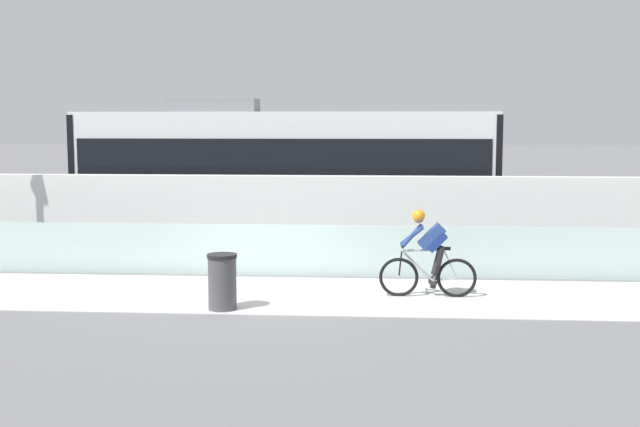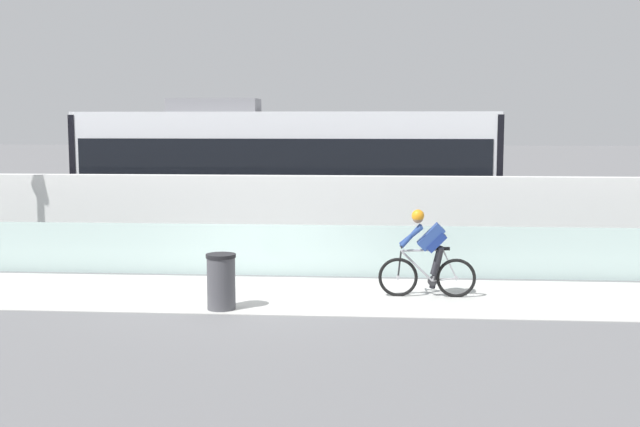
% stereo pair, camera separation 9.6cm
% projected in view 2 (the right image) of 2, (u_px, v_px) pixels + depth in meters
% --- Properties ---
extents(ground_plane, '(200.00, 200.00, 0.00)m').
position_uv_depth(ground_plane, '(253.00, 294.00, 14.63)').
color(ground_plane, slate).
extents(bike_path_deck, '(32.00, 3.20, 0.01)m').
position_uv_depth(bike_path_deck, '(253.00, 294.00, 14.63)').
color(bike_path_deck, beige).
rests_on(bike_path_deck, ground).
extents(glass_parapet, '(32.00, 0.05, 1.07)m').
position_uv_depth(glass_parapet, '(267.00, 250.00, 16.41)').
color(glass_parapet, '#ADC6C1').
rests_on(glass_parapet, ground).
extents(concrete_barrier_wall, '(32.00, 0.36, 1.97)m').
position_uv_depth(concrete_barrier_wall, '(278.00, 218.00, 18.14)').
color(concrete_barrier_wall, silver).
rests_on(concrete_barrier_wall, ground).
extents(tram_rail_near, '(32.00, 0.08, 0.01)m').
position_uv_depth(tram_rail_near, '(291.00, 244.00, 20.71)').
color(tram_rail_near, '#595654').
rests_on(tram_rail_near, ground).
extents(tram_rail_far, '(32.00, 0.08, 0.01)m').
position_uv_depth(tram_rail_far, '(297.00, 236.00, 22.13)').
color(tram_rail_far, '#595654').
rests_on(tram_rail_far, ground).
extents(tram, '(11.06, 2.54, 3.81)m').
position_uv_depth(tram, '(287.00, 170.00, 21.22)').
color(tram, silver).
rests_on(tram, ground).
extents(cyclist_on_bike, '(1.77, 0.58, 1.61)m').
position_uv_depth(cyclist_on_bike, '(428.00, 255.00, 14.30)').
color(cyclist_on_bike, black).
rests_on(cyclist_on_bike, ground).
extents(trash_bin, '(0.51, 0.51, 0.96)m').
position_uv_depth(trash_bin, '(221.00, 282.00, 13.37)').
color(trash_bin, '#47474C').
rests_on(trash_bin, ground).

